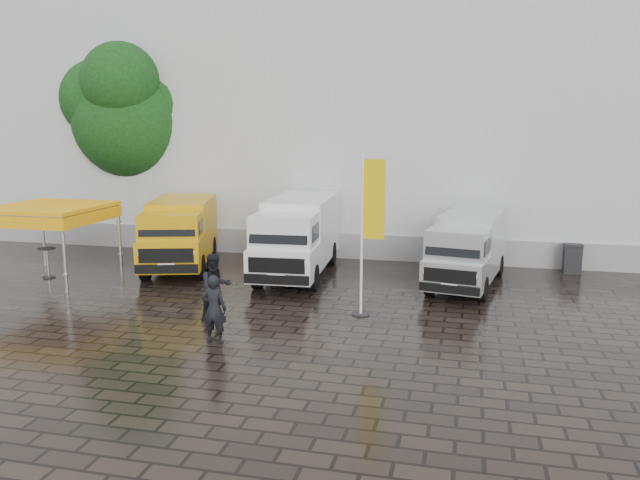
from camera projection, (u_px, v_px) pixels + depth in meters
The scene contains 13 objects.
ground at pixel (340, 320), 17.24m from camera, with size 120.00×120.00×0.00m, color black.
exhibition_hall at pixel (446, 110), 30.96m from camera, with size 44.00×16.00×12.00m, color silver.
hall_plinth at pixel (432, 250), 24.28m from camera, with size 44.00×0.15×1.00m, color gray.
van_yellow at pixel (180, 235), 23.11m from camera, with size 2.11×5.49×2.53m, color #D2970B, non-canonical shape.
van_white at pixel (297, 238), 22.06m from camera, with size 2.09×6.27×2.71m, color white, non-canonical shape.
van_silver at pixel (468, 250), 20.72m from camera, with size 1.83×5.49×2.38m, color silver, non-canonical shape.
canopy_tent at pixel (49, 210), 21.42m from camera, with size 3.43×3.43×2.58m.
flagpole at pixel (368, 227), 17.17m from camera, with size 0.88×0.50×4.58m.
tree at pixel (131, 114), 27.33m from camera, with size 5.01×5.01×8.99m.
cocktail_table at pixel (48, 263), 21.85m from camera, with size 0.60×0.60×1.06m, color black.
wheelie_bin at pixel (572, 258), 22.59m from camera, with size 0.64×0.64×1.07m, color black.
person_front at pixel (214, 309), 15.29m from camera, with size 0.63×0.41×1.72m, color black.
person_tent at pixel (216, 287), 17.11m from camera, with size 0.90×0.70×1.85m, color black.
Camera 1 is at (3.35, -16.21, 5.33)m, focal length 35.00 mm.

